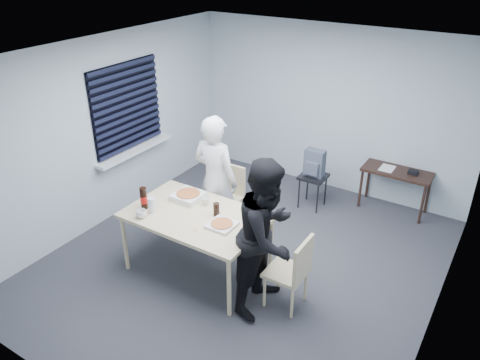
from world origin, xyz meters
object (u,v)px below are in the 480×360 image
Objects in this scene: dining_table at (196,219)px; side_table at (397,175)px; mug_b at (206,201)px; backpack at (314,164)px; chair_right at (294,269)px; person_black at (267,236)px; soda_bottle at (144,198)px; stool at (313,182)px; chair_far at (228,192)px; mug_a at (141,214)px; person_white at (215,180)px.

side_table is at bearing 59.49° from dining_table.
mug_b reaches higher than dining_table.
backpack is 4.10× the size of mug_b.
person_black is at bearing -162.78° from chair_right.
dining_table is 16.41× the size of mug_b.
backpack is (-1.07, -0.57, 0.15)m from side_table.
mug_b is 0.74m from soda_bottle.
chair_right is 1.68× the size of stool.
stool is 2.05m from mug_b.
chair_far is at bearing 47.80° from person_black.
dining_table is 13.34× the size of mug_a.
dining_table is at bearing -103.93° from stool.
side_table is at bearing 82.84° from chair_right.
person_black is 3.34× the size of stool.
person_black is at bearing 5.69° from soda_bottle.
mug_b is at bearing 73.84° from person_black.
side_table is at bearing 56.46° from mug_b.
backpack is at bearing 52.54° from chair_far.
stool is 2.69m from soda_bottle.
person_black reaches higher than mug_b.
person_white reaches higher than backpack.
stool is at bearing 76.07° from dining_table.
mug_a is (-2.10, -3.12, 0.27)m from side_table.
person_white is 1.65m from backpack.
person_white is at bearing 110.46° from mug_b.
side_table is (1.61, 2.73, -0.16)m from dining_table.
backpack is 2.64m from soda_bottle.
mug_b is (0.45, 0.64, -0.00)m from mug_a.
backpack reaches higher than chair_far.
soda_bottle is (-1.88, -0.25, 0.42)m from chair_right.
person_black reaches higher than backpack.
mug_a is at bearing -141.53° from dining_table.
dining_table is 1.29m from chair_right.
stool is (-1.07, -0.56, -0.16)m from side_table.
person_white is 1.00× the size of person_black.
dining_table is 1.15m from chair_far.
chair_far is 1.00× the size of chair_right.
person_white is 14.39× the size of mug_a.
person_black is (1.26, -1.15, 0.37)m from chair_far.
soda_bottle is (-0.40, -0.91, 0.05)m from person_white.
soda_bottle is (-1.15, -2.37, 0.20)m from backpack.
chair_right is (1.55, -1.06, 0.00)m from chair_far.
chair_right is (1.27, 0.03, -0.23)m from dining_table.
chair_right is 1.66m from person_white.
mug_b is at bearing 54.47° from mug_a.
chair_right is 1.85m from mug_a.
mug_a reaches higher than chair_far.
soda_bottle reaches higher than stool.
chair_right reaches higher than dining_table.
side_table is 1.22m from stool.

